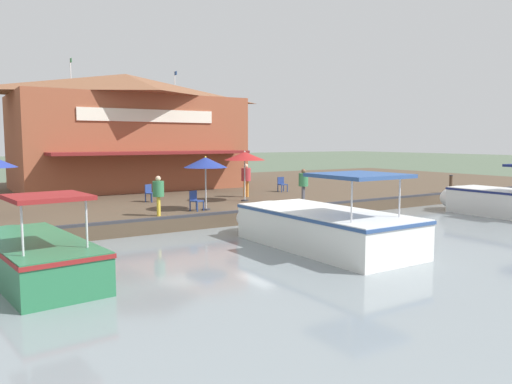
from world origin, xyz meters
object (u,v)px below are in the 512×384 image
at_px(waterfront_restaurant, 127,130).
at_px(cafe_chair_beside_entrance, 195,200).
at_px(patio_umbrella_by_entrance, 245,156).
at_px(cafe_chair_back_row_seat, 150,192).
at_px(motorboat_far_downstream, 312,224).
at_px(patio_umbrella_near_quay_edge, 205,162).
at_px(person_near_entrance, 158,191).
at_px(motorboat_distant_upstream, 29,253).
at_px(person_at_quay_edge, 303,182).
at_px(cafe_chair_facing_river, 282,184).
at_px(mooring_post, 451,184).
at_px(tree_behind_restaurant, 124,125).
at_px(motorboat_mid_row, 497,200).
at_px(person_mid_patio, 246,176).

relative_size(waterfront_restaurant, cafe_chair_beside_entrance, 16.25).
bearing_deg(patio_umbrella_by_entrance, waterfront_restaurant, -166.00).
xyz_separation_m(cafe_chair_back_row_seat, motorboat_far_downstream, (10.10, 1.88, -0.32)).
bearing_deg(motorboat_far_downstream, patio_umbrella_by_entrance, 164.65).
bearing_deg(cafe_chair_back_row_seat, patio_umbrella_near_quay_edge, 13.71).
distance_m(person_near_entrance, motorboat_far_downstream, 6.49).
bearing_deg(motorboat_distant_upstream, person_near_entrance, 130.31).
distance_m(cafe_chair_back_row_seat, person_at_quay_edge, 7.45).
relative_size(person_near_entrance, motorboat_far_downstream, 0.21).
relative_size(cafe_chair_beside_entrance, person_near_entrance, 0.54).
xyz_separation_m(cafe_chair_facing_river, motorboat_distant_upstream, (9.63, -14.99, -0.43)).
bearing_deg(patio_umbrella_near_quay_edge, mooring_post, 85.44).
height_order(patio_umbrella_by_entrance, patio_umbrella_near_quay_edge, patio_umbrella_by_entrance).
xyz_separation_m(motorboat_far_downstream, mooring_post, (-4.88, 14.08, 0.36)).
height_order(cafe_chair_beside_entrance, tree_behind_restaurant, tree_behind_restaurant).
xyz_separation_m(motorboat_mid_row, mooring_post, (-4.34, 2.50, 0.36)).
bearing_deg(patio_umbrella_near_quay_edge, motorboat_distant_upstream, -56.70).
height_order(cafe_chair_beside_entrance, mooring_post, mooring_post).
relative_size(person_near_entrance, mooring_post, 1.55).
relative_size(waterfront_restaurant, tree_behind_restaurant, 2.34).
bearing_deg(patio_umbrella_near_quay_edge, tree_behind_restaurant, 173.28).
height_order(cafe_chair_beside_entrance, person_near_entrance, person_near_entrance).
distance_m(motorboat_distant_upstream, tree_behind_restaurant, 24.42).
xyz_separation_m(person_near_entrance, motorboat_distant_upstream, (4.56, -5.38, -0.94)).
height_order(cafe_chair_facing_river, person_at_quay_edge, person_at_quay_edge).
bearing_deg(waterfront_restaurant, motorboat_distant_upstream, -25.93).
relative_size(person_near_entrance, motorboat_mid_row, 0.26).
distance_m(patio_umbrella_near_quay_edge, motorboat_distant_upstream, 9.45).
bearing_deg(cafe_chair_back_row_seat, person_at_quay_edge, 55.54).
xyz_separation_m(person_mid_patio, tree_behind_restaurant, (-13.63, -2.06, 2.97)).
distance_m(waterfront_restaurant, cafe_chair_back_row_seat, 8.64).
bearing_deg(mooring_post, person_mid_patio, -112.51).
xyz_separation_m(patio_umbrella_by_entrance, patio_umbrella_near_quay_edge, (1.84, -3.07, -0.17)).
bearing_deg(tree_behind_restaurant, cafe_chair_facing_river, 23.00).
xyz_separation_m(cafe_chair_beside_entrance, motorboat_mid_row, (5.54, 12.96, -0.31)).
relative_size(person_at_quay_edge, person_near_entrance, 1.02).
relative_size(cafe_chair_back_row_seat, person_mid_patio, 0.48).
height_order(waterfront_restaurant, cafe_chair_back_row_seat, waterfront_restaurant).
xyz_separation_m(cafe_chair_facing_river, cafe_chair_back_row_seat, (0.53, -8.24, 0.00)).
height_order(patio_umbrella_near_quay_edge, person_mid_patio, patio_umbrella_near_quay_edge).
bearing_deg(cafe_chair_facing_river, person_mid_patio, -69.03).
xyz_separation_m(person_near_entrance, motorboat_mid_row, (5.02, 14.82, -0.82)).
xyz_separation_m(person_near_entrance, tree_behind_restaurant, (-17.47, 4.34, 3.10)).
relative_size(motorboat_mid_row, tree_behind_restaurant, 1.03).
bearing_deg(patio_umbrella_by_entrance, person_mid_patio, 146.54).
relative_size(patio_umbrella_near_quay_edge, mooring_post, 2.25).
height_order(cafe_chair_back_row_seat, tree_behind_restaurant, tree_behind_restaurant).
bearing_deg(cafe_chair_beside_entrance, cafe_chair_back_row_seat, -173.02).
bearing_deg(person_at_quay_edge, tree_behind_restaurant, -169.59).
height_order(patio_umbrella_near_quay_edge, person_near_entrance, patio_umbrella_near_quay_edge).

